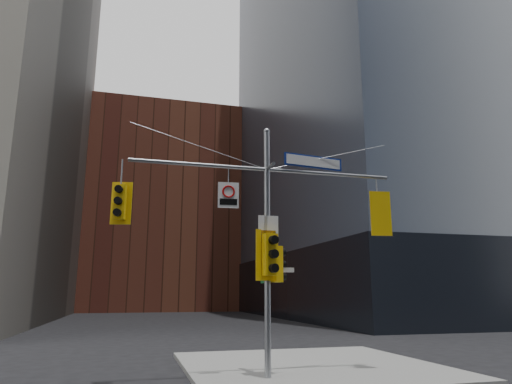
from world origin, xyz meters
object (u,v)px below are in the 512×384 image
signal_assembly (267,222)px  regulatory_sign_arm (228,194)px  traffic_light_pole_front (270,254)px  street_sign_blade (313,162)px  traffic_light_west_arm (120,202)px  traffic_light_pole_side (278,264)px  traffic_light_east_arm (378,214)px

signal_assembly → regulatory_sign_arm: bearing=-179.0°
traffic_light_pole_front → street_sign_blade: 3.27m
signal_assembly → street_sign_blade: signal_assembly is taller
street_sign_blade → regulatory_sign_arm: size_ratio=2.64×
signal_assembly → traffic_light_west_arm: size_ratio=6.80×
traffic_light_west_arm → street_sign_blade: size_ratio=0.59×
traffic_light_west_arm → traffic_light_pole_side: bearing=14.2°
signal_assembly → street_sign_blade: size_ratio=4.03×
traffic_light_west_arm → traffic_light_pole_front: bearing=10.2°
street_sign_blade → traffic_light_east_arm: bearing=-8.0°
traffic_light_pole_side → regulatory_sign_arm: size_ratio=1.37×
regulatory_sign_arm → traffic_light_east_arm: bearing=5.1°
regulatory_sign_arm → traffic_light_west_arm: bearing=-175.7°
traffic_light_west_arm → regulatory_sign_arm: regulatory_sign_arm is taller
regulatory_sign_arm → signal_assembly: bearing=5.9°
street_sign_blade → regulatory_sign_arm: bearing=172.6°
traffic_light_pole_side → traffic_light_west_arm: bearing=75.9°
traffic_light_pole_front → traffic_light_east_arm: bearing=-6.2°
traffic_light_west_arm → street_sign_blade: bearing=14.0°
traffic_light_pole_front → traffic_light_pole_side: bearing=30.8°
traffic_light_pole_front → street_sign_blade: (1.50, 0.27, 2.89)m
signal_assembly → traffic_light_pole_side: signal_assembly is taller
traffic_light_east_arm → street_sign_blade: bearing=6.4°
traffic_light_west_arm → traffic_light_pole_side: traffic_light_west_arm is taller
traffic_light_west_arm → traffic_light_pole_front: traffic_light_west_arm is taller
signal_assembly → street_sign_blade: (1.50, 0.00, 1.93)m
traffic_light_pole_side → regulatory_sign_arm: regulatory_sign_arm is taller
traffic_light_pole_side → regulatory_sign_arm: (-1.49, -0.04, 1.97)m
traffic_light_west_arm → regulatory_sign_arm: (2.98, -0.03, 0.37)m
traffic_light_pole_side → signal_assembly: bearing=79.0°
signal_assembly → traffic_light_pole_front: signal_assembly is taller
traffic_light_pole_side → traffic_light_pole_front: size_ratio=0.71×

